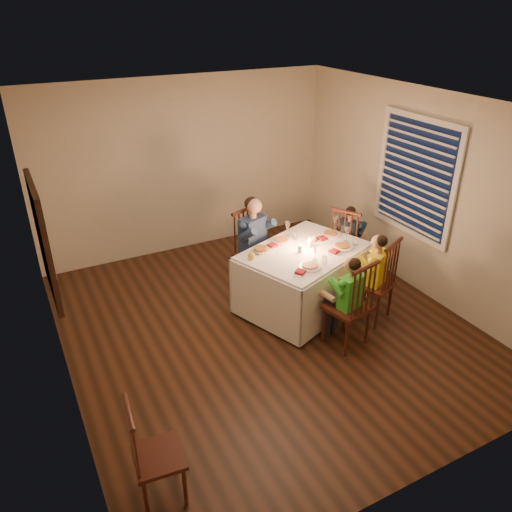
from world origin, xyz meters
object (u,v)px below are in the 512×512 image
child_green (344,342)px  child_teal (345,277)px  child_yellow (369,317)px  chair_near_left (344,342)px  chair_adult (254,285)px  chair_end (345,277)px  chair_near_right (369,317)px  adult (254,285)px  serving_bowl (261,251)px  chair_extra (163,493)px  dining_table (303,266)px

child_green → child_teal: (0.94, 1.23, 0.00)m
child_yellow → child_teal: 1.01m
child_green → chair_near_left: bearing=180.0°
chair_adult → chair_end: 1.32m
chair_near_left → child_green: 0.00m
chair_near_right → chair_near_left: bearing=0.6°
adult → child_teal: bearing=-38.0°
child_teal → serving_bowl: serving_bowl is taller
adult → child_yellow: (0.91, -1.35, 0.00)m
chair_near_right → serving_bowl: bearing=-60.8°
child_green → chair_near_right: bearing=-167.5°
chair_adult → chair_extra: bearing=-150.6°
chair_near_left → child_yellow: size_ratio=0.96×
child_yellow → adult: bearing=-80.5°
child_green → serving_bowl: bearing=-77.2°
chair_near_right → chair_extra: size_ratio=1.13×
adult → chair_end: bearing=-38.0°
child_green → serving_bowl: size_ratio=5.50×
chair_near_right → serving_bowl: 1.59m
chair_end → chair_near_left: bearing=113.2°
chair_adult → serving_bowl: size_ratio=5.40×
chair_extra → adult: size_ratio=0.75×
chair_near_left → chair_extra: 2.64m
chair_end → chair_extra: (-3.41, -2.16, 0.00)m
chair_near_left → child_green: (0.00, 0.00, 0.00)m
dining_table → child_teal: (0.95, 0.33, -0.57)m
adult → child_teal: 1.32m
chair_end → adult: 1.32m
serving_bowl → child_yellow: bearing=-36.2°
child_teal → serving_bowl: bearing=66.1°
dining_table → adult: 0.97m
adult → child_teal: size_ratio=1.18×
chair_end → chair_extra: size_ratio=1.13×
dining_table → serving_bowl: size_ratio=9.04×
child_yellow → child_teal: (0.35, 0.95, 0.00)m
serving_bowl → chair_near_right: bearing=-36.2°
dining_table → chair_near_left: 1.06m
dining_table → child_yellow: size_ratio=1.61×
chair_extra → child_teal: 4.04m
chair_near_left → child_green: size_ratio=0.98×
adult → serving_bowl: (-0.19, -0.54, 0.82)m
adult → child_green: adult is taller
adult → serving_bowl: 1.00m
dining_table → serving_bowl: bearing=138.9°
child_yellow → serving_bowl: (-1.10, 0.81, 0.82)m
chair_near_right → child_green: bearing=0.6°
chair_near_right → child_green: 0.65m
chair_near_right → chair_extra: 3.29m
adult → chair_near_left: bearing=-99.3°
adult → chair_adult: bearing=0.0°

